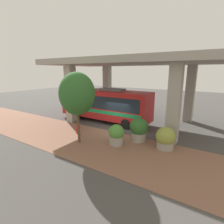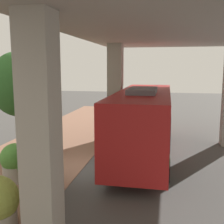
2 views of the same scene
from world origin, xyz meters
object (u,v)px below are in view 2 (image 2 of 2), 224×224
fire_hydrant (58,144)px  planter_front (15,162)px  bus (144,118)px  planter_middle (39,171)px  street_tree_near (18,85)px

fire_hydrant → planter_front: planter_front is taller
bus → planter_middle: size_ratio=5.53×
bus → street_tree_near: 6.70m
bus → planter_middle: (-3.33, -5.70, -1.01)m
street_tree_near → planter_middle: bearing=-53.4°
planter_front → street_tree_near: size_ratio=0.29×
planter_middle → bus: bearing=59.8°
bus → fire_hydrant: bearing=-174.9°
planter_front → planter_middle: (1.60, -1.12, 0.18)m
fire_hydrant → planter_middle: bearing=-75.0°
bus → planter_front: bus is taller
street_tree_near → bus: bearing=17.2°
fire_hydrant → street_tree_near: bearing=-133.5°
bus → planter_front: (-4.93, -4.58, -1.19)m
bus → planter_middle: bus is taller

